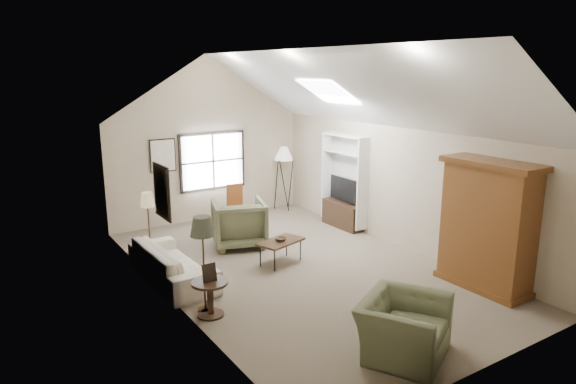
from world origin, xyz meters
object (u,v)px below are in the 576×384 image
armchair_far (239,223)px  coffee_table (281,252)px  sofa (172,263)px  side_table (210,298)px  armchair_near (403,327)px  side_chair (237,206)px  armoire (488,226)px

armchair_far → coffee_table: bearing=116.8°
sofa → side_table: sofa is taller
armchair_far → side_table: size_ratio=1.96×
side_table → armchair_near: bearing=-55.0°
sofa → armchair_near: (1.66, -3.97, 0.06)m
sofa → coffee_table: size_ratio=2.46×
sofa → side_table: 1.60m
armchair_near → side_chair: (0.76, 6.13, 0.12)m
armoire → coffee_table: size_ratio=2.44×
side_table → side_chair: side_chair is taller
side_chair → sofa: bearing=-130.6°
coffee_table → side_chair: size_ratio=0.89×
armoire → side_table: armoire is taller
armchair_near → coffee_table: (0.38, 3.61, -0.15)m
sofa → side_chair: (2.42, 2.17, 0.18)m
armchair_near → side_table: size_ratio=2.12×
sofa → armchair_near: 4.30m
sofa → side_chair: size_ratio=2.19×
armchair_near → coffee_table: bearing=55.5°
armoire → armchair_near: 2.92m
armoire → sofa: (-4.38, 3.17, -0.78)m
side_table → side_chair: (2.42, 3.77, 0.23)m
armchair_far → coffee_table: size_ratio=1.20×
armchair_far → side_chair: (0.57, 1.17, 0.01)m
armoire → armchair_far: size_ratio=2.02×
armchair_near → coffee_table: armchair_near is taller
armchair_near → armchair_far: 4.97m
armchair_far → side_chair: bearing=-97.5°
armchair_near → armchair_far: size_ratio=1.08×
armchair_far → side_chair: side_chair is taller
armchair_near → sofa: bearing=84.2°
sofa → armoire: bearing=-127.4°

